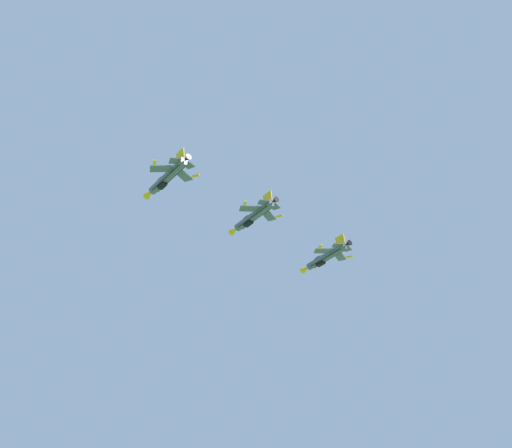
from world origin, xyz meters
name	(u,v)px	position (x,y,z in m)	size (l,w,h in m)	color
fighter_jet_lead	(167,177)	(-7.97, 91.83, 77.88)	(11.58, 14.03, 4.39)	#4C5666
fighter_jet_left_wing	(253,216)	(10.07, 103.98, 77.96)	(11.61, 14.03, 4.38)	#4C5666
fighter_jet_right_wing	(326,257)	(27.75, 115.68, 75.61)	(11.61, 14.03, 4.38)	#4C5666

